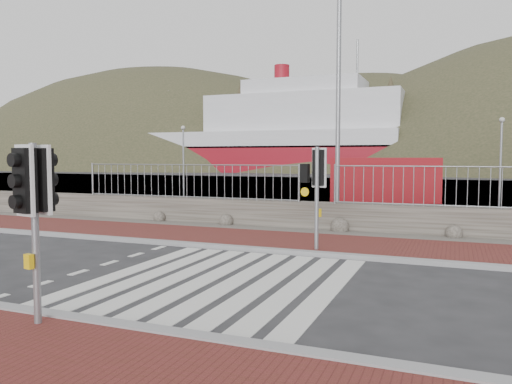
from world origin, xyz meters
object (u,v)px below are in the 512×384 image
at_px(traffic_signal_near, 34,196).
at_px(traffic_signal_far, 316,176).
at_px(ferry, 266,139).
at_px(streetlight, 343,80).
at_px(shipping_container, 385,179).

distance_m(traffic_signal_near, traffic_signal_far, 7.16).
bearing_deg(ferry, streetlight, -67.09).
bearing_deg(shipping_container, traffic_signal_near, -102.35).
xyz_separation_m(ferry, traffic_signal_far, (25.60, -64.43, -3.46)).
distance_m(traffic_signal_near, streetlight, 12.05).
bearing_deg(traffic_signal_near, streetlight, 92.28).
relative_size(ferry, traffic_signal_near, 19.45).
bearing_deg(streetlight, traffic_signal_near, -115.36).
bearing_deg(traffic_signal_far, streetlight, -76.39).
bearing_deg(ferry, shipping_container, -62.68).
xyz_separation_m(streetlight, shipping_container, (0.02, 10.83, -3.78)).
height_order(traffic_signal_far, shipping_container, traffic_signal_far).
height_order(ferry, traffic_signal_far, ferry).
distance_m(ferry, streetlight, 64.88).
bearing_deg(traffic_signal_near, shipping_container, 96.44).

